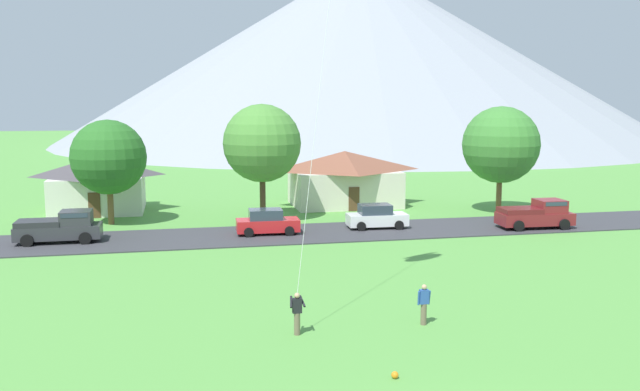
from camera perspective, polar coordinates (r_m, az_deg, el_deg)
name	(u,v)px	position (r m, az deg, el deg)	size (l,w,h in m)	color
road_strip	(294,234)	(45.73, -2.24, -3.26)	(160.00, 6.85, 0.08)	#38383D
mountain_far_east_ridge	(349,73)	(155.40, 2.51, 10.33)	(127.06, 127.06, 30.45)	#8E939E
mountain_east_ridge	(359,53)	(149.71, 3.35, 11.95)	(128.75, 128.75, 38.44)	#8E939E
house_leftmost	(98,183)	(57.75, -18.26, 1.02)	(7.71, 7.15, 4.53)	silver
house_left_center	(345,177)	(58.01, 2.09, 1.55)	(9.57, 6.88, 4.71)	beige
tree_near_left	(262,143)	(50.45, -4.93, 4.42)	(5.84, 5.84, 8.77)	#4C3823
tree_left_of_center	(108,157)	(51.17, -17.47, 3.11)	(5.43, 5.43, 7.65)	brown
tree_center	(501,145)	(55.90, 15.05, 4.16)	(6.15, 6.15, 8.57)	brown
parked_car_red_west_end	(267,222)	(45.51, -4.50, -2.28)	(4.26, 2.19, 1.68)	red
parked_car_white_mid_west	(376,217)	(47.66, 4.80, -1.81)	(4.28, 2.23, 1.68)	white
pickup_truck_maroon_west_side	(537,214)	(49.89, 17.87, -1.51)	(5.28, 2.49, 1.99)	maroon
pickup_truck_charcoal_east_side	(61,227)	(45.80, -21.09, -2.49)	(5.21, 2.34, 1.99)	#333338
watcher_person	(424,304)	(27.82, 8.78, -9.04)	(0.56, 0.24, 1.68)	#70604C
soccer_ball	(395,375)	(22.87, 6.36, -14.86)	(0.24, 0.24, 0.24)	orange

